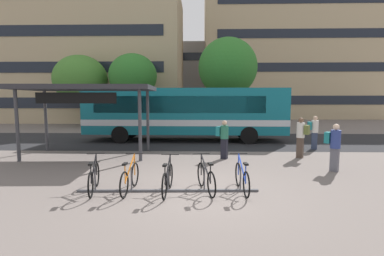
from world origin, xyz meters
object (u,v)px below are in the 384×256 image
Objects in this scene: parked_bicycle_blue_4 at (242,178)px; city_bus at (186,112)px; transit_shelter at (87,90)px; parked_bicycle_black_2 at (168,179)px; commuter_olive_pack_1 at (301,135)px; commuter_teal_pack_2 at (334,144)px; parked_bicycle_black_3 at (206,178)px; commuter_teal_pack_0 at (224,137)px; commuter_teal_pack_3 at (314,130)px; parked_bicycle_orange_1 at (130,178)px; street_tree_1 at (81,79)px; street_tree_2 at (133,76)px; parked_bicycle_black_0 at (94,178)px; street_tree_0 at (228,67)px.

city_bus is at bearing 7.64° from parked_bicycle_blue_4.
parked_bicycle_black_2 is at bearing -53.12° from transit_shelter.
commuter_olive_pack_1 is at bearing -45.28° from parked_bicycle_black_2.
parked_bicycle_blue_4 is 1.01× the size of commuter_teal_pack_2.
transit_shelter reaches higher than parked_bicycle_black_3.
commuter_olive_pack_1 is (3.39, 0.27, 0.06)m from commuter_teal_pack_0.
commuter_teal_pack_3 is (6.71, 6.92, 0.60)m from parked_bicycle_black_2.
parked_bicycle_orange_1 is (-1.12, -9.67, -1.39)m from city_bus.
transit_shelter is at bearing -156.73° from commuter_teal_pack_0.
commuter_teal_pack_0 is at bearing -69.89° from city_bus.
commuter_olive_pack_1 is at bearing -110.26° from commuter_teal_pack_3.
transit_shelter is (-3.08, 4.93, 2.57)m from parked_bicycle_orange_1.
street_tree_1 is at bearing 111.30° from transit_shelter.
commuter_teal_pack_0 is 16.07m from street_tree_2.
parked_bicycle_blue_4 is at bearing 91.26° from commuter_olive_pack_1.
parked_bicycle_black_2 and parked_bicycle_blue_4 have the same top height.
commuter_teal_pack_3 is (1.06, 4.40, 0.01)m from commuter_teal_pack_2.
street_tree_1 reaches higher than city_bus.
parked_bicycle_blue_4 is at bearing -85.41° from parked_bicycle_orange_1.
parked_bicycle_black_0 is 0.29× the size of transit_shelter.
commuter_teal_pack_2 is 0.22× the size of street_tree_0.
street_tree_2 is (-5.22, 18.42, 4.28)m from parked_bicycle_black_2.
commuter_teal_pack_2 is at bearing 135.69° from commuter_olive_pack_1.
commuter_teal_pack_0 reaches higher than parked_bicycle_black_3.
parked_bicycle_blue_4 is at bearing -40.60° from transit_shelter.
transit_shelter is 3.50× the size of commuter_teal_pack_2.
parked_bicycle_black_3 is at bearing 83.95° from commuter_olive_pack_1.
transit_shelter is at bearing -157.12° from commuter_teal_pack_3.
transit_shelter is (-5.19, 4.87, 2.57)m from parked_bicycle_black_3.
transit_shelter reaches higher than commuter_teal_pack_0.
street_tree_2 reaches higher than parked_bicycle_black_0.
commuter_teal_pack_3 reaches higher than parked_bicycle_black_2.
street_tree_0 reaches higher than transit_shelter.
commuter_teal_pack_0 is at bearing -164.25° from commuter_teal_pack_2.
commuter_teal_pack_0 is at bearing -20.18° from parked_bicycle_black_2.
street_tree_2 is (-7.13, 13.92, 3.70)m from commuter_teal_pack_0.
commuter_teal_pack_0 is at bearing -140.26° from commuter_teal_pack_3.
parked_bicycle_orange_1 is 0.98× the size of commuter_olive_pack_1.
parked_bicycle_black_0 is 1.01× the size of parked_bicycle_black_3.
parked_bicycle_black_2 is 1.02× the size of commuter_teal_pack_2.
commuter_teal_pack_2 is (0.36, -2.24, -0.04)m from commuter_olive_pack_1.
parked_bicycle_black_2 is at bearing -74.17° from street_tree_2.
parked_bicycle_black_0 is at bearing 87.64° from parked_bicycle_blue_4.
commuter_teal_pack_2 is 0.25× the size of street_tree_2.
commuter_olive_pack_1 is at bearing -50.87° from parked_bicycle_orange_1.
parked_bicycle_orange_1 is 1.07m from parked_bicycle_black_2.
street_tree_0 is (7.44, 12.23, 2.32)m from transit_shelter.
parked_bicycle_black_2 is 19.62m from street_tree_2.
parked_bicycle_black_2 is at bearing 91.11° from parked_bicycle_blue_4.
city_bus is 2.03× the size of transit_shelter.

